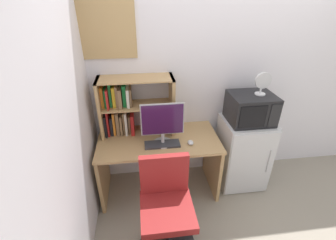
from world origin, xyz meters
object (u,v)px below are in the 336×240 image
Objects in this scene: monitor at (163,123)px; desk_fan at (263,83)px; mini_fridge at (242,152)px; wall_corkboard at (105,31)px; microwave at (251,108)px; keyboard at (162,144)px; desk_chair at (166,212)px; computer_mouse at (191,142)px; hutch_bookshelf at (126,106)px.

desk_fan reaches higher than monitor.
desk_fan reaches higher than mini_fridge.
wall_corkboard is (-1.57, 0.30, 0.49)m from desk_fan.
desk_fan is at bearing 6.01° from monitor.
microwave is at bearing 6.80° from monitor.
keyboard is 1.22m from desk_fan.
mini_fridge is 1.25m from desk_chair.
keyboard is 0.61× the size of wall_corkboard.
mini_fridge is at bearing 6.62° from monitor.
mini_fridge is 1.84× the size of microwave.
wall_corkboard is at bearing 150.33° from computer_mouse.
wall_corkboard is (-0.51, 0.41, 0.83)m from monitor.
hutch_bookshelf is 0.79m from wall_corkboard.
monitor is 0.99m from microwave.
computer_mouse is 0.14× the size of wall_corkboard.
monitor is 0.77× the size of wall_corkboard.
computer_mouse is 0.76m from microwave.
monitor reaches higher than keyboard.
computer_mouse is (0.66, -0.34, -0.30)m from hutch_bookshelf.
hutch_bookshelf is 1.32× the size of wall_corkboard.
desk_chair is (-1.09, -0.72, -0.91)m from desk_fan.
keyboard is at bearing -41.16° from wall_corkboard.
hutch_bookshelf reaches higher than keyboard.
mini_fridge is at bearing -7.42° from hutch_bookshelf.
computer_mouse is (0.30, -0.02, 0.01)m from keyboard.
monitor is at bearing -38.18° from hutch_bookshelf.
wall_corkboard is at bearing 168.92° from microwave.
hutch_bookshelf is 1.49m from mini_fridge.
desk_fan reaches higher than hutch_bookshelf.
desk_chair is 1.53× the size of wall_corkboard.
hutch_bookshelf is 1.69× the size of microwave.
mini_fridge is at bearing 35.50° from desk_chair.
computer_mouse is 0.18× the size of microwave.
keyboard is 0.78× the size of microwave.
monitor reaches higher than mini_fridge.
desk_fan is at bearing -4.44° from microwave.
microwave reaches higher than computer_mouse.
computer_mouse is 0.09× the size of desk_chair.
mini_fridge is (0.98, 0.11, -0.55)m from monitor.
wall_corkboard reaches higher than microwave.
hutch_bookshelf reaches higher than microwave.
mini_fridge is (0.99, 0.14, -0.30)m from keyboard.
monitor is 0.25m from keyboard.
monitor reaches higher than microwave.
monitor is at bearing -173.38° from mini_fridge.
wall_corkboard reaches higher than desk_fan.
microwave is 0.30m from desk_fan.
computer_mouse is at bearing -166.70° from microwave.
keyboard is at bearing -172.47° from desk_fan.
microwave is at bearing -7.29° from hutch_bookshelf.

